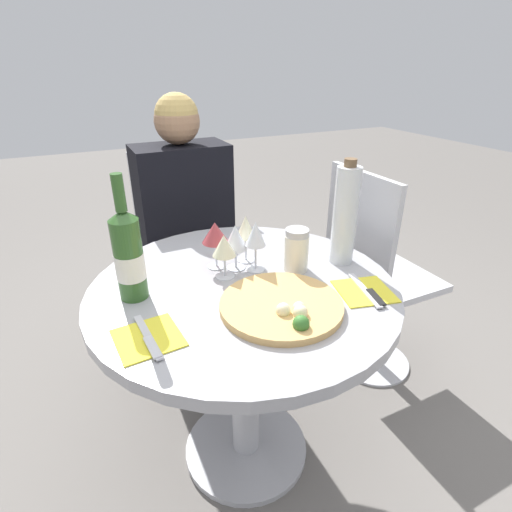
% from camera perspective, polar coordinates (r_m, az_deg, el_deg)
% --- Properties ---
extents(ground_plane, '(12.00, 12.00, 0.00)m').
position_cam_1_polar(ground_plane, '(1.67, -1.42, -25.80)').
color(ground_plane, slate).
rests_on(ground_plane, ground).
extents(dining_table, '(0.91, 0.91, 0.72)m').
position_cam_1_polar(dining_table, '(1.27, -1.70, -9.90)').
color(dining_table, '#B2B2B7').
rests_on(dining_table, ground_plane).
extents(chair_behind_diner, '(0.38, 0.38, 0.95)m').
position_cam_1_polar(chair_behind_diner, '(1.98, -10.18, 0.44)').
color(chair_behind_diner, silver).
rests_on(chair_behind_diner, ground_plane).
extents(seated_diner, '(0.40, 0.46, 1.20)m').
position_cam_1_polar(seated_diner, '(1.82, -8.99, 0.43)').
color(seated_diner, black).
rests_on(seated_diner, ground_plane).
extents(chair_empty_side, '(0.38, 0.38, 0.95)m').
position_cam_1_polar(chair_empty_side, '(1.78, 16.43, -3.42)').
color(chair_empty_side, silver).
rests_on(chair_empty_side, ground_plane).
extents(pizza_large, '(0.33, 0.33, 0.05)m').
position_cam_1_polar(pizza_large, '(1.07, 3.79, -7.12)').
color(pizza_large, tan).
rests_on(pizza_large, dining_table).
extents(wine_bottle, '(0.08, 0.08, 0.35)m').
position_cam_1_polar(wine_bottle, '(1.12, -17.74, 0.09)').
color(wine_bottle, '#2D5623').
rests_on(wine_bottle, dining_table).
extents(tall_carafe, '(0.08, 0.08, 0.34)m').
position_cam_1_polar(tall_carafe, '(1.29, 12.50, 5.74)').
color(tall_carafe, silver).
rests_on(tall_carafe, dining_table).
extents(sugar_shaker, '(0.08, 0.08, 0.14)m').
position_cam_1_polar(sugar_shaker, '(1.25, 5.78, 0.86)').
color(sugar_shaker, silver).
rests_on(sugar_shaker, dining_table).
extents(wine_glass_front_right, '(0.06, 0.06, 0.16)m').
position_cam_1_polar(wine_glass_front_right, '(1.22, -0.07, 2.99)').
color(wine_glass_front_right, silver).
rests_on(wine_glass_front_right, dining_table).
extents(wine_glass_center, '(0.07, 0.07, 0.15)m').
position_cam_1_polar(wine_glass_center, '(1.24, -2.98, 2.57)').
color(wine_glass_center, silver).
rests_on(wine_glass_center, dining_table).
extents(wine_glass_back_right, '(0.06, 0.06, 0.16)m').
position_cam_1_polar(wine_glass_back_right, '(1.28, -1.49, 4.01)').
color(wine_glass_back_right, silver).
rests_on(wine_glass_back_right, dining_table).
extents(wine_glass_back_left, '(0.08, 0.08, 0.15)m').
position_cam_1_polar(wine_glass_back_left, '(1.24, -5.86, 3.23)').
color(wine_glass_back_left, silver).
rests_on(wine_glass_back_left, dining_table).
extents(wine_glass_front_left, '(0.07, 0.07, 0.14)m').
position_cam_1_polar(wine_glass_front_left, '(1.19, -4.60, 1.36)').
color(wine_glass_front_left, silver).
rests_on(wine_glass_front_left, dining_table).
extents(place_setting_left, '(0.16, 0.19, 0.01)m').
position_cam_1_polar(place_setting_left, '(1.00, -15.12, -11.28)').
color(place_setting_left, yellow).
rests_on(place_setting_left, dining_table).
extents(place_setting_right, '(0.18, 0.19, 0.01)m').
position_cam_1_polar(place_setting_right, '(1.19, 15.32, -4.90)').
color(place_setting_right, yellow).
rests_on(place_setting_right, dining_table).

